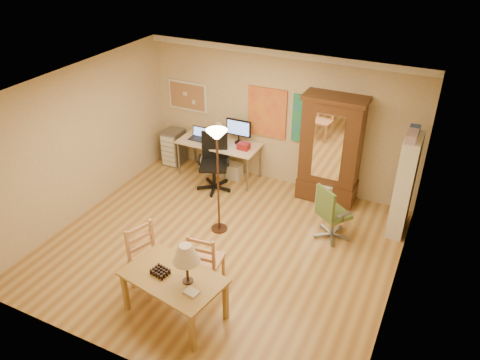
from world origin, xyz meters
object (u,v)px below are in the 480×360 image
at_px(office_chair_black, 214,174).
at_px(bookshelf, 404,186).
at_px(office_chair_green, 331,224).
at_px(dining_table, 178,271).
at_px(computer_desk, 221,155).
at_px(armoire, 330,157).

height_order(office_chair_black, bookshelf, bookshelf).
bearing_deg(office_chair_black, office_chair_green, -12.53).
bearing_deg(bookshelf, office_chair_black, -177.33).
xyz_separation_m(office_chair_black, office_chair_green, (2.56, -0.57, -0.04)).
xyz_separation_m(dining_table, computer_desk, (-1.33, 3.73, -0.34)).
relative_size(computer_desk, bookshelf, 0.95).
bearing_deg(computer_desk, dining_table, -70.38).
distance_m(dining_table, office_chair_green, 3.01).
bearing_deg(computer_desk, armoire, 2.05).
height_order(dining_table, bookshelf, bookshelf).
distance_m(office_chair_black, bookshelf, 3.60).
distance_m(dining_table, office_chair_black, 3.47).
height_order(office_chair_black, office_chair_green, office_chair_black).
bearing_deg(armoire, dining_table, -103.51).
distance_m(office_chair_green, armoire, 1.41).
bearing_deg(bookshelf, armoire, 162.72).
height_order(dining_table, office_chair_green, dining_table).
relative_size(computer_desk, armoire, 0.81).
bearing_deg(computer_desk, office_chair_black, -77.95).
bearing_deg(office_chair_black, computer_desk, 102.05).
xyz_separation_m(dining_table, office_chair_green, (1.34, 2.64, -0.53)).
bearing_deg(dining_table, armoire, 76.49).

